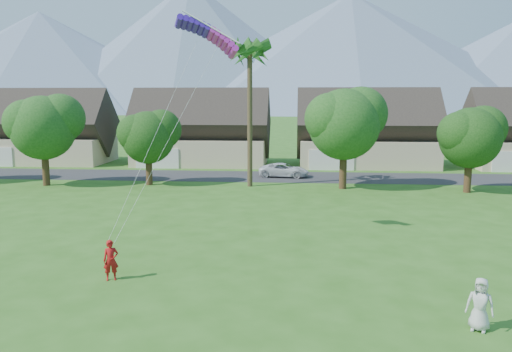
# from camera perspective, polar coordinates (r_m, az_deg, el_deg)

# --- Properties ---
(ground) EXTENTS (500.00, 500.00, 0.00)m
(ground) POSITION_cam_1_polar(r_m,az_deg,el_deg) (16.40, -2.92, -18.82)
(ground) COLOR #2D6019
(ground) RESTS_ON ground
(street) EXTENTS (90.00, 7.00, 0.01)m
(street) POSITION_cam_1_polar(r_m,az_deg,el_deg) (49.03, 2.22, -0.08)
(street) COLOR #2D2D30
(street) RESTS_ON ground
(kite_flyer) EXTENTS (0.74, 0.61, 1.73)m
(kite_flyer) POSITION_cam_1_polar(r_m,az_deg,el_deg) (22.17, -16.26, -9.22)
(kite_flyer) COLOR #B01414
(kite_flyer) RESTS_ON ground
(watcher) EXTENTS (1.04, 0.88, 1.80)m
(watcher) POSITION_cam_1_polar(r_m,az_deg,el_deg) (18.50, 24.23, -13.23)
(watcher) COLOR beige
(watcher) RESTS_ON ground
(parked_car) EXTENTS (5.07, 2.77, 1.35)m
(parked_car) POSITION_cam_1_polar(r_m,az_deg,el_deg) (48.90, 3.21, 0.68)
(parked_car) COLOR silver
(parked_car) RESTS_ON ground
(mountain_ridge) EXTENTS (540.00, 240.00, 70.00)m
(mountain_ridge) POSITION_cam_1_polar(r_m,az_deg,el_deg) (275.36, 6.45, 13.27)
(mountain_ridge) COLOR slate
(mountain_ridge) RESTS_ON ground
(houses_row) EXTENTS (72.75, 8.19, 8.86)m
(houses_row) POSITION_cam_1_polar(r_m,az_deg,el_deg) (57.56, 3.10, 4.69)
(houses_row) COLOR beige
(houses_row) RESTS_ON ground
(tree_row) EXTENTS (62.27, 6.67, 8.45)m
(tree_row) POSITION_cam_1_polar(r_m,az_deg,el_deg) (42.51, 0.37, 5.18)
(tree_row) COLOR #47301C
(tree_row) RESTS_ON ground
(fan_palm) EXTENTS (3.00, 3.00, 13.80)m
(fan_palm) POSITION_cam_1_polar(r_m,az_deg,el_deg) (43.28, -0.73, 14.41)
(fan_palm) COLOR #4C3D26
(fan_palm) RESTS_ON ground
(parafoil_kite) EXTENTS (3.49, 1.30, 0.50)m
(parafoil_kite) POSITION_cam_1_polar(r_m,az_deg,el_deg) (26.30, -5.41, 16.02)
(parafoil_kite) COLOR #3D16AB
(parafoil_kite) RESTS_ON ground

